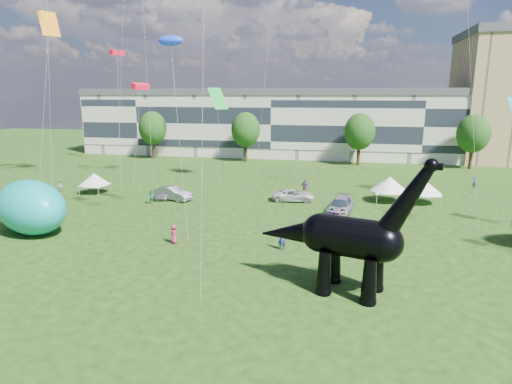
# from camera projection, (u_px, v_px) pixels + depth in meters

# --- Properties ---
(ground) EXTENTS (220.00, 220.00, 0.00)m
(ground) POSITION_uv_depth(u_px,v_px,m) (241.00, 305.00, 25.28)
(ground) COLOR #16330C
(ground) RESTS_ON ground
(terrace_row) EXTENTS (78.00, 11.00, 12.00)m
(terrace_row) POSITION_uv_depth(u_px,v_px,m) (276.00, 125.00, 84.65)
(terrace_row) COLOR beige
(terrace_row) RESTS_ON ground
(tree_far_left) EXTENTS (5.20, 5.20, 9.44)m
(tree_far_left) POSITION_uv_depth(u_px,v_px,m) (153.00, 125.00, 80.36)
(tree_far_left) COLOR #382314
(tree_far_left) RESTS_ON ground
(tree_mid_left) EXTENTS (5.20, 5.20, 9.44)m
(tree_mid_left) POSITION_uv_depth(u_px,v_px,m) (246.00, 127.00, 76.79)
(tree_mid_left) COLOR #382314
(tree_mid_left) RESTS_ON ground
(tree_mid_right) EXTENTS (5.20, 5.20, 9.44)m
(tree_mid_right) POSITION_uv_depth(u_px,v_px,m) (360.00, 129.00, 72.83)
(tree_mid_right) COLOR #382314
(tree_mid_right) RESTS_ON ground
(tree_far_right) EXTENTS (5.20, 5.20, 9.44)m
(tree_far_right) POSITION_uv_depth(u_px,v_px,m) (474.00, 131.00, 69.27)
(tree_far_right) COLOR #382314
(tree_far_right) RESTS_ON ground
(dinosaur_sculpture) EXTENTS (11.11, 4.67, 9.12)m
(dinosaur_sculpture) POSITION_uv_depth(u_px,v_px,m) (345.00, 239.00, 26.37)
(dinosaur_sculpture) COLOR black
(dinosaur_sculpture) RESTS_ON ground
(car_silver) EXTENTS (2.46, 4.30, 1.38)m
(car_silver) POSITION_uv_depth(u_px,v_px,m) (164.00, 192.00, 50.94)
(car_silver) COLOR silver
(car_silver) RESTS_ON ground
(car_grey) EXTENTS (5.02, 3.12, 1.56)m
(car_grey) POSITION_uv_depth(u_px,v_px,m) (173.00, 193.00, 49.98)
(car_grey) COLOR slate
(car_grey) RESTS_ON ground
(car_white) EXTENTS (5.11, 2.77, 1.36)m
(car_white) POSITION_uv_depth(u_px,v_px,m) (294.00, 195.00, 49.42)
(car_white) COLOR silver
(car_white) RESTS_ON ground
(car_dark) EXTENTS (3.04, 5.78, 1.60)m
(car_dark) POSITION_uv_depth(u_px,v_px,m) (340.00, 206.00, 44.26)
(car_dark) COLOR #595960
(car_dark) RESTS_ON ground
(gazebo_near) EXTENTS (4.41, 4.41, 2.91)m
(gazebo_near) POSITION_uv_depth(u_px,v_px,m) (390.00, 184.00, 48.91)
(gazebo_near) COLOR white
(gazebo_near) RESTS_ON ground
(gazebo_far) EXTENTS (4.46, 4.46, 2.72)m
(gazebo_far) POSITION_uv_depth(u_px,v_px,m) (424.00, 187.00, 48.10)
(gazebo_far) COLOR white
(gazebo_far) RESTS_ON ground
(gazebo_left) EXTENTS (3.76, 3.76, 2.53)m
(gazebo_left) POSITION_uv_depth(u_px,v_px,m) (94.00, 179.00, 53.10)
(gazebo_left) COLOR silver
(gazebo_left) RESTS_ON ground
(inflatable_teal) EXTENTS (9.03, 7.48, 4.85)m
(inflatable_teal) POSITION_uv_depth(u_px,v_px,m) (31.00, 207.00, 37.61)
(inflatable_teal) COLOR #0DA19D
(inflatable_teal) RESTS_ON ground
(visitors) EXTENTS (52.68, 46.84, 1.83)m
(visitors) POSITION_uv_depth(u_px,v_px,m) (252.00, 214.00, 41.11)
(visitors) COLOR #9AA02B
(visitors) RESTS_ON ground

